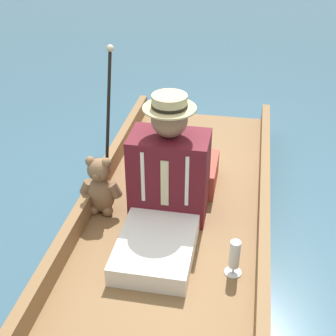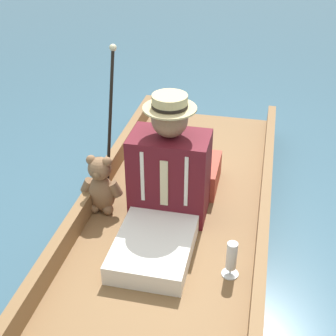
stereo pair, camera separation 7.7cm
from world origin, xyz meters
name	(u,v)px [view 1 (the left image)]	position (x,y,z in m)	size (l,w,h in m)	color
ground_plane	(174,237)	(0.00, 0.00, 0.00)	(16.00, 16.00, 0.00)	#385B70
punt_boat	(174,226)	(0.00, 0.00, 0.09)	(1.10, 2.94, 0.28)	brown
seat_cushion	(177,171)	(0.05, -0.38, 0.24)	(0.52, 0.36, 0.18)	#B24738
seated_person	(166,184)	(0.04, 0.04, 0.41)	(0.45, 0.81, 0.76)	white
teddy_bear	(100,187)	(0.44, 0.01, 0.32)	(0.27, 0.16, 0.38)	#846042
wine_glass	(235,256)	(-0.38, 0.40, 0.26)	(0.09, 0.09, 0.20)	silver
walking_cane	(108,113)	(0.45, -0.27, 0.67)	(0.04, 0.33, 0.91)	black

